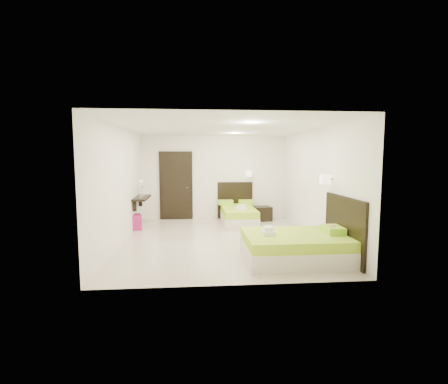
{
  "coord_description": "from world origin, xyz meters",
  "views": [
    {
      "loc": [
        -0.55,
        -7.45,
        1.92
      ],
      "look_at": [
        0.1,
        0.3,
        1.1
      ],
      "focal_mm": 26.0,
      "sensor_mm": 36.0,
      "label": 1
    }
  ],
  "objects": [
    {
      "name": "bed_double",
      "position": [
        1.36,
        -1.62,
        0.28
      ],
      "size": [
        1.92,
        1.63,
        1.58
      ],
      "color": "beige",
      "rests_on": "ground"
    },
    {
      "name": "bed_single",
      "position": [
        0.66,
        1.91,
        0.28
      ],
      "size": [
        1.11,
        1.85,
        1.53
      ],
      "color": "beige",
      "rests_on": "ground"
    },
    {
      "name": "ottoman",
      "position": [
        -2.26,
        1.3,
        0.2
      ],
      "size": [
        0.5,
        0.5,
        0.41
      ],
      "primitive_type": "cube",
      "rotation": [
        0.0,
        0.0,
        0.27
      ],
      "color": "#99145A",
      "rests_on": "ground"
    },
    {
      "name": "console_shelf",
      "position": [
        -2.08,
        1.6,
        0.82
      ],
      "size": [
        0.35,
        1.2,
        0.78
      ],
      "color": "black",
      "rests_on": "ground"
    },
    {
      "name": "nightstand",
      "position": [
        1.46,
        2.26,
        0.22
      ],
      "size": [
        0.55,
        0.51,
        0.43
      ],
      "primitive_type": "cube",
      "rotation": [
        0.0,
        0.0,
        0.16
      ],
      "color": "black",
      "rests_on": "ground"
    },
    {
      "name": "floor",
      "position": [
        0.0,
        0.0,
        0.0
      ],
      "size": [
        5.5,
        5.5,
        0.0
      ],
      "primitive_type": "plane",
      "color": "beige",
      "rests_on": "ground"
    },
    {
      "name": "door",
      "position": [
        -1.2,
        2.7,
        1.05
      ],
      "size": [
        1.02,
        0.15,
        2.14
      ],
      "color": "black",
      "rests_on": "ground"
    }
  ]
}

